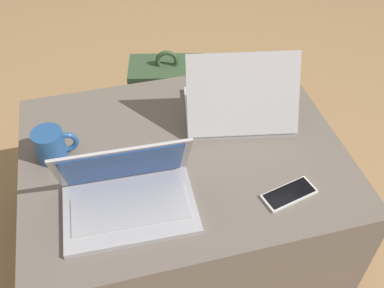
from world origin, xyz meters
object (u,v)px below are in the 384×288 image
(laptop_near, at_px, (128,194))
(cell_phone, at_px, (289,194))
(laptop_far, at_px, (239,105))
(backpack, at_px, (169,108))
(coffee_mug, at_px, (51,145))

(laptop_near, height_order, cell_phone, laptop_near)
(laptop_far, relative_size, cell_phone, 2.35)
(laptop_far, relative_size, backpack, 0.78)
(cell_phone, height_order, coffee_mug, coffee_mug)
(laptop_near, distance_m, cell_phone, 0.43)
(cell_phone, xyz_separation_m, coffee_mug, (-0.61, 0.30, 0.04))
(laptop_far, distance_m, backpack, 0.48)
(laptop_near, bearing_deg, laptop_far, 35.92)
(coffee_mug, bearing_deg, backpack, 43.13)
(laptop_near, xyz_separation_m, backpack, (0.24, 0.62, -0.27))
(laptop_near, xyz_separation_m, coffee_mug, (-0.18, 0.23, 0.00))
(cell_phone, bearing_deg, coffee_mug, -130.11)
(cell_phone, xyz_separation_m, backpack, (-0.19, 0.70, -0.23))
(laptop_far, bearing_deg, cell_phone, 106.26)
(laptop_far, xyz_separation_m, coffee_mug, (-0.57, -0.03, -0.00))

